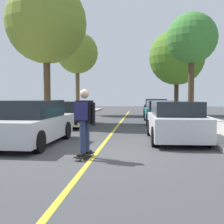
# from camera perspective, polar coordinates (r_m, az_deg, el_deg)

# --- Properties ---
(ground) EXTENTS (80.00, 80.00, 0.00)m
(ground) POSITION_cam_1_polar(r_m,az_deg,el_deg) (7.90, -3.41, -8.45)
(ground) COLOR #424244
(center_line) EXTENTS (0.12, 39.20, 0.01)m
(center_line) POSITION_cam_1_polar(r_m,az_deg,el_deg) (11.82, -0.35, -4.60)
(center_line) COLOR gold
(center_line) RESTS_ON ground
(parked_car_left_nearest) EXTENTS (2.08, 4.18, 1.45)m
(parked_car_left_nearest) POSITION_cam_1_polar(r_m,az_deg,el_deg) (9.95, -16.11, -2.11)
(parked_car_left_nearest) COLOR #B7B7BC
(parked_car_left_nearest) RESTS_ON ground
(parked_car_left_near) EXTENTS (1.96, 4.55, 1.32)m
(parked_car_left_near) POSITION_cam_1_polar(r_m,az_deg,el_deg) (15.68, -7.94, -0.33)
(parked_car_left_near) COLOR #BCAD89
(parked_car_left_near) RESTS_ON ground
(parked_car_right_nearest) EXTENTS (1.94, 4.08, 1.41)m
(parked_car_right_nearest) POSITION_cam_1_polar(r_m,az_deg,el_deg) (10.56, 12.35, -1.79)
(parked_car_right_nearest) COLOR #B7B7BC
(parked_car_right_nearest) RESTS_ON ground
(parked_car_right_near) EXTENTS (2.04, 4.74, 1.35)m
(parked_car_right_near) POSITION_cam_1_polar(r_m,az_deg,el_deg) (17.71, 9.64, 0.09)
(parked_car_right_near) COLOR #196066
(parked_car_right_near) RESTS_ON ground
(parked_car_right_far) EXTENTS (2.05, 4.44, 1.39)m
(parked_car_right_far) POSITION_cam_1_polar(r_m,az_deg,el_deg) (23.89, 8.61, 0.86)
(parked_car_right_far) COLOR navy
(parked_car_right_far) RESTS_ON ground
(street_tree_left_nearest) EXTENTS (4.66, 4.66, 8.02)m
(street_tree_left_nearest) POSITION_cam_1_polar(r_m,az_deg,el_deg) (17.87, -12.79, 16.65)
(street_tree_left_nearest) COLOR #4C3823
(street_tree_left_nearest) RESTS_ON sidewalk_left
(street_tree_left_near) EXTENTS (3.55, 3.55, 6.98)m
(street_tree_left_near) POSITION_cam_1_polar(r_m,az_deg,el_deg) (25.57, -6.83, 11.41)
(street_tree_left_near) COLOR brown
(street_tree_left_near) RESTS_ON sidewalk_left
(street_tree_right_nearest) EXTENTS (2.99, 2.99, 6.39)m
(street_tree_right_nearest) POSITION_cam_1_polar(r_m,az_deg,el_deg) (18.28, 15.42, 13.68)
(street_tree_right_nearest) COLOR #4C3823
(street_tree_right_nearest) RESTS_ON sidewalk_right
(street_tree_right_near) EXTENTS (4.64, 4.64, 7.06)m
(street_tree_right_near) POSITION_cam_1_polar(r_m,az_deg,el_deg) (25.25, 12.62, 10.45)
(street_tree_right_near) COLOR #3D2D1E
(street_tree_right_near) RESTS_ON sidewalk_right
(fire_hydrant) EXTENTS (0.20, 0.20, 0.70)m
(fire_hydrant) POSITION_cam_1_polar(r_m,az_deg,el_deg) (14.23, 16.72, -1.48)
(fire_hydrant) COLOR #B2140F
(fire_hydrant) RESTS_ON sidewalk_right
(skateboard) EXTENTS (0.41, 0.87, 0.10)m
(skateboard) POSITION_cam_1_polar(r_m,az_deg,el_deg) (7.48, -5.39, -8.43)
(skateboard) COLOR black
(skateboard) RESTS_ON ground
(skateboarder) EXTENTS (0.58, 0.70, 1.65)m
(skateboarder) POSITION_cam_1_polar(r_m,az_deg,el_deg) (7.32, -5.54, -1.14)
(skateboarder) COLOR black
(skateboarder) RESTS_ON skateboard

